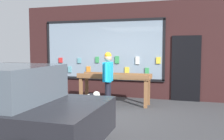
{
  "coord_description": "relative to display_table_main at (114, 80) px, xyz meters",
  "views": [
    {
      "loc": [
        2.16,
        -6.01,
        1.67
      ],
      "look_at": [
        -0.01,
        0.96,
        1.06
      ],
      "focal_mm": 40.0,
      "sensor_mm": 36.0,
      "label": 1
    }
  ],
  "objects": [
    {
      "name": "display_table_main",
      "position": [
        0.0,
        0.0,
        0.0
      ],
      "size": [
        2.23,
        0.63,
        0.93
      ],
      "color": "brown",
      "rests_on": "ground_plane"
    },
    {
      "name": "person_browsing",
      "position": [
        -0.02,
        -0.53,
        0.18
      ],
      "size": [
        0.27,
        0.64,
        1.59
      ],
      "rotation": [
        0.0,
        0.0,
        1.69
      ],
      "color": "black",
      "rests_on": "ground_plane"
    },
    {
      "name": "shopfront_facade",
      "position": [
        -0.01,
        1.23,
        0.87
      ],
      "size": [
        7.52,
        0.29,
        3.23
      ],
      "color": "#331919",
      "rests_on": "ground_plane"
    },
    {
      "name": "small_dog",
      "position": [
        -0.44,
        -0.71,
        -0.43
      ],
      "size": [
        0.38,
        0.59,
        0.46
      ],
      "rotation": [
        0.0,
        0.0,
        1.17
      ],
      "color": "white",
      "rests_on": "ground_plane"
    },
    {
      "name": "ground_plane",
      "position": [
        0.0,
        -1.16,
        -0.74
      ],
      "size": [
        40.0,
        40.0,
        0.0
      ],
      "primitive_type": "plane",
      "color": "#38383A"
    }
  ]
}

